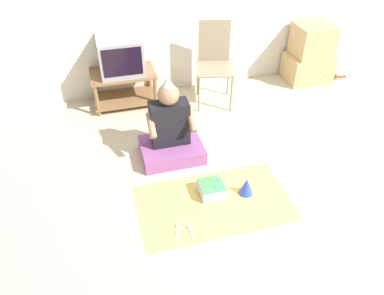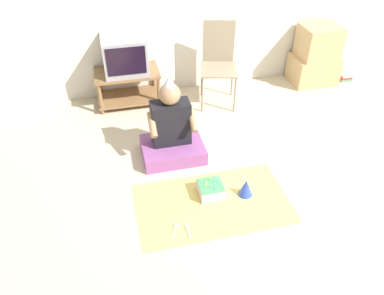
{
  "view_description": "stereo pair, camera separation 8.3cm",
  "coord_description": "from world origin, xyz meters",
  "px_view_note": "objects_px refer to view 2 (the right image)",
  "views": [
    {
      "loc": [
        -1.49,
        -2.17,
        2.34
      ],
      "look_at": [
        -0.81,
        0.31,
        0.35
      ],
      "focal_mm": 35.0,
      "sensor_mm": 36.0,
      "label": 1
    },
    {
      "loc": [
        -1.41,
        -2.19,
        2.34
      ],
      "look_at": [
        -0.81,
        0.31,
        0.35
      ],
      "focal_mm": 35.0,
      "sensor_mm": 36.0,
      "label": 2
    }
  ],
  "objects_px": {
    "party_hat_blue": "(246,187)",
    "person_seated": "(172,133)",
    "tv": "(125,55)",
    "folding_chair": "(219,59)",
    "book_pile": "(345,77)",
    "birthday_cake": "(211,189)",
    "cardboard_box_stack": "(316,57)"
  },
  "relations": [
    {
      "from": "tv",
      "to": "cardboard_box_stack",
      "type": "bearing_deg",
      "value": -0.53
    },
    {
      "from": "tv",
      "to": "birthday_cake",
      "type": "xyz_separation_m",
      "value": [
        0.52,
        -1.74,
        -0.55
      ]
    },
    {
      "from": "book_pile",
      "to": "person_seated",
      "type": "distance_m",
      "value": 2.74
    },
    {
      "from": "birthday_cake",
      "to": "party_hat_blue",
      "type": "relative_size",
      "value": 1.32
    },
    {
      "from": "book_pile",
      "to": "birthday_cake",
      "type": "relative_size",
      "value": 0.8
    },
    {
      "from": "party_hat_blue",
      "to": "person_seated",
      "type": "bearing_deg",
      "value": 125.57
    },
    {
      "from": "tv",
      "to": "person_seated",
      "type": "relative_size",
      "value": 0.57
    },
    {
      "from": "tv",
      "to": "person_seated",
      "type": "height_order",
      "value": "person_seated"
    },
    {
      "from": "book_pile",
      "to": "party_hat_blue",
      "type": "height_order",
      "value": "party_hat_blue"
    },
    {
      "from": "tv",
      "to": "cardboard_box_stack",
      "type": "distance_m",
      "value": 2.4
    },
    {
      "from": "tv",
      "to": "book_pile",
      "type": "distance_m",
      "value": 2.9
    },
    {
      "from": "person_seated",
      "to": "birthday_cake",
      "type": "xyz_separation_m",
      "value": [
        0.22,
        -0.64,
        -0.2
      ]
    },
    {
      "from": "folding_chair",
      "to": "party_hat_blue",
      "type": "distance_m",
      "value": 1.72
    },
    {
      "from": "folding_chair",
      "to": "party_hat_blue",
      "type": "height_order",
      "value": "folding_chair"
    },
    {
      "from": "folding_chair",
      "to": "book_pile",
      "type": "xyz_separation_m",
      "value": [
        1.8,
        0.08,
        -0.48
      ]
    },
    {
      "from": "folding_chair",
      "to": "party_hat_blue",
      "type": "relative_size",
      "value": 5.77
    },
    {
      "from": "cardboard_box_stack",
      "to": "party_hat_blue",
      "type": "xyz_separation_m",
      "value": [
        -1.57,
        -1.79,
        -0.26
      ]
    },
    {
      "from": "tv",
      "to": "birthday_cake",
      "type": "relative_size",
      "value": 2.25
    },
    {
      "from": "book_pile",
      "to": "cardboard_box_stack",
      "type": "bearing_deg",
      "value": 171.74
    },
    {
      "from": "cardboard_box_stack",
      "to": "book_pile",
      "type": "xyz_separation_m",
      "value": [
        0.46,
        -0.07,
        -0.3
      ]
    },
    {
      "from": "book_pile",
      "to": "folding_chair",
      "type": "bearing_deg",
      "value": -177.36
    },
    {
      "from": "folding_chair",
      "to": "birthday_cake",
      "type": "height_order",
      "value": "folding_chair"
    },
    {
      "from": "person_seated",
      "to": "birthday_cake",
      "type": "height_order",
      "value": "person_seated"
    },
    {
      "from": "folding_chair",
      "to": "birthday_cake",
      "type": "relative_size",
      "value": 4.39
    },
    {
      "from": "folding_chair",
      "to": "party_hat_blue",
      "type": "xyz_separation_m",
      "value": [
        -0.23,
        -1.64,
        -0.44
      ]
    },
    {
      "from": "tv",
      "to": "book_pile",
      "type": "relative_size",
      "value": 2.8
    },
    {
      "from": "person_seated",
      "to": "party_hat_blue",
      "type": "relative_size",
      "value": 5.2
    },
    {
      "from": "tv",
      "to": "folding_chair",
      "type": "bearing_deg",
      "value": -9.34
    },
    {
      "from": "folding_chair",
      "to": "book_pile",
      "type": "bearing_deg",
      "value": 2.64
    },
    {
      "from": "cardboard_box_stack",
      "to": "birthday_cake",
      "type": "distance_m",
      "value": 2.55
    },
    {
      "from": "book_pile",
      "to": "birthday_cake",
      "type": "bearing_deg",
      "value": -144.6
    },
    {
      "from": "party_hat_blue",
      "to": "cardboard_box_stack",
      "type": "bearing_deg",
      "value": 48.85
    }
  ]
}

